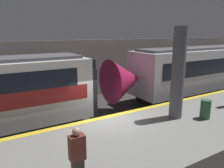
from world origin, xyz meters
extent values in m
plane|color=#33302D|center=(0.00, 0.00, 0.00)|extent=(120.00, 120.00, 0.00)
cube|color=slate|center=(0.00, -2.28, 0.53)|extent=(40.00, 4.56, 1.05)
cube|color=gold|center=(0.00, -0.15, 1.06)|extent=(40.00, 0.30, 0.01)
cube|color=#9E998E|center=(0.00, 6.59, 2.12)|extent=(50.00, 0.15, 4.24)
cylinder|color=#56565B|center=(2.62, -1.71, 3.04)|extent=(0.57, 0.57, 3.97)
cube|color=black|center=(11.56, 2.58, 0.31)|extent=(14.11, 2.30, 0.61)
cube|color=silver|center=(11.56, 2.58, 2.08)|extent=(15.34, 2.80, 2.93)
cube|color=#4C4C51|center=(11.56, 2.58, 3.62)|extent=(14.73, 1.96, 0.16)
cone|color=#B21E4C|center=(2.79, 2.58, 1.93)|extent=(2.20, 2.66, 2.66)
sphere|color=#F2EFCC|center=(1.84, 2.58, 1.49)|extent=(0.20, 0.20, 0.20)
cube|color=black|center=(0.07, 2.58, 1.84)|extent=(0.25, 2.74, 2.34)
cube|color=black|center=(0.07, 2.58, 3.01)|extent=(0.25, 2.46, 0.94)
sphere|color=#EA4C42|center=(0.22, 1.95, 1.43)|extent=(0.18, 0.18, 0.18)
sphere|color=#EA4C42|center=(0.22, 3.21, 1.43)|extent=(0.18, 0.18, 0.18)
cube|color=brown|center=(-2.85, -3.71, 2.09)|extent=(0.38, 0.24, 0.63)
sphere|color=tan|center=(-2.85, -3.71, 2.50)|extent=(0.20, 0.20, 0.20)
cylinder|color=#2D5B38|center=(3.64, -2.49, 1.48)|extent=(0.44, 0.44, 0.85)
camera|label=1|loc=(-4.53, -8.19, 4.78)|focal=35.00mm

